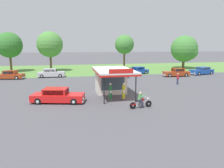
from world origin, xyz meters
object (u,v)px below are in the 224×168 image
object	(u,v)px
gas_pump_nearside	(110,92)
parked_car_back_row_centre_left	(116,74)
gas_pump_offside	(124,92)
bystander_standing_back_lot	(111,76)
parked_car_back_row_far_left	(176,73)
bystander_leaning_by_kiosk	(178,78)
featured_classic_sedan	(58,96)
motorcycle_with_rider	(141,101)
parked_car_back_row_centre	(51,73)
parked_car_back_row_left	(137,71)
parked_car_back_row_right	(8,75)
parked_car_back_row_far_right	(202,71)

from	to	relation	value
gas_pump_nearside	parked_car_back_row_centre_left	xyz separation A→B (m)	(3.93, 14.88, -0.17)
gas_pump_offside	bystander_standing_back_lot	bearing A→B (deg)	86.03
gas_pump_nearside	parked_car_back_row_far_left	world-z (taller)	gas_pump_nearside
bystander_leaning_by_kiosk	featured_classic_sedan	bearing A→B (deg)	-159.02
motorcycle_with_rider	parked_car_back_row_centre	size ratio (longest dim) A/B	0.46
parked_car_back_row_left	bystander_leaning_by_kiosk	size ratio (longest dim) A/B	3.14
bystander_standing_back_lot	parked_car_back_row_centre_left	bearing A→B (deg)	67.53
gas_pump_offside	bystander_standing_back_lot	size ratio (longest dim) A/B	1.07
parked_car_back_row_left	parked_car_back_row_centre_left	distance (m)	6.75
featured_classic_sedan	bystander_standing_back_lot	distance (m)	13.16
gas_pump_nearside	parked_car_back_row_right	xyz separation A→B (m)	(-14.90, 17.37, -0.19)
parked_car_back_row_right	parked_car_back_row_far_left	world-z (taller)	parked_car_back_row_far_left
gas_pump_offside	parked_car_back_row_left	xyz separation A→B (m)	(7.80, 18.99, -0.17)
parked_car_back_row_left	parked_car_back_row_right	xyz separation A→B (m)	(-24.18, -1.62, 0.01)
parked_car_back_row_far_right	bystander_standing_back_lot	size ratio (longest dim) A/B	3.26
featured_classic_sedan	parked_car_back_row_far_left	size ratio (longest dim) A/B	1.13
featured_classic_sedan	parked_car_back_row_centre_left	distance (m)	17.52
parked_car_back_row_centre_left	parked_car_back_row_centre	distance (m)	12.08
motorcycle_with_rider	bystander_standing_back_lot	distance (m)	14.20
motorcycle_with_rider	parked_car_back_row_far_right	xyz separation A→B (m)	(19.84, 19.24, 0.04)
parked_car_back_row_left	motorcycle_with_rider	bearing A→B (deg)	-107.46
parked_car_back_row_centre	bystander_standing_back_lot	bearing A→B (deg)	-36.65
gas_pump_offside	parked_car_back_row_centre_left	distance (m)	15.08
parked_car_back_row_right	parked_car_back_row_centre	world-z (taller)	parked_car_back_row_centre
parked_car_back_row_centre_left	parked_car_back_row_far_right	world-z (taller)	parked_car_back_row_centre_left
motorcycle_with_rider	bystander_leaning_by_kiosk	distance (m)	13.94
parked_car_back_row_right	featured_classic_sedan	bearing A→B (deg)	-61.55
parked_car_back_row_far_right	featured_classic_sedan	bearing A→B (deg)	-150.50
motorcycle_with_rider	parked_car_back_row_centre_left	size ratio (longest dim) A/B	0.45
motorcycle_with_rider	parked_car_back_row_centre	bearing A→B (deg)	114.71
gas_pump_nearside	parked_car_back_row_centre_left	world-z (taller)	gas_pump_nearside
parked_car_back_row_left	featured_classic_sedan	bearing A→B (deg)	-128.28
parked_car_back_row_far_left	parked_car_back_row_centre_left	bearing A→B (deg)	177.67
gas_pump_nearside	gas_pump_offside	bearing A→B (deg)	-0.00
gas_pump_nearside	parked_car_back_row_far_left	size ratio (longest dim) A/B	0.37
parked_car_back_row_centre	bystander_leaning_by_kiosk	size ratio (longest dim) A/B	2.94
parked_car_back_row_far_left	parked_car_back_row_far_right	xyz separation A→B (m)	(6.43, 1.40, -0.00)
featured_classic_sedan	parked_car_back_row_left	distance (m)	23.98
bystander_leaning_by_kiosk	parked_car_back_row_far_right	bearing A→B (deg)	41.02
parked_car_back_row_right	parked_car_back_row_far_right	distance (m)	37.00
parked_car_back_row_left	parked_car_back_row_centre	xyz separation A→B (m)	(-16.99, -0.84, 0.06)
gas_pump_offside	parked_car_back_row_centre	xyz separation A→B (m)	(-9.18, 18.15, -0.12)
parked_car_back_row_far_left	parked_car_back_row_centre	world-z (taller)	parked_car_back_row_centre
featured_classic_sedan	gas_pump_offside	bearing A→B (deg)	-1.32
parked_car_back_row_left	parked_car_back_row_centre_left	bearing A→B (deg)	-142.46
parked_car_back_row_far_left	motorcycle_with_rider	bearing A→B (deg)	-126.93
parked_car_back_row_far_left	bystander_standing_back_lot	bearing A→B (deg)	-164.82
motorcycle_with_rider	bystander_leaning_by_kiosk	bearing A→B (deg)	47.20
gas_pump_nearside	parked_car_back_row_centre_left	distance (m)	15.39
gas_pump_offside	parked_car_back_row_left	size ratio (longest dim) A/B	0.34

